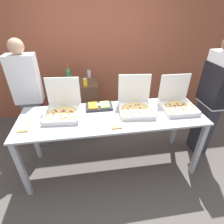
{
  "coord_description": "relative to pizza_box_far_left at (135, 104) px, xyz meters",
  "views": [
    {
      "loc": [
        -0.29,
        -1.9,
        2.15
      ],
      "look_at": [
        0.0,
        0.0,
        0.96
      ],
      "focal_mm": 28.0,
      "sensor_mm": 36.0,
      "label": 1
    }
  ],
  "objects": [
    {
      "name": "pizza_box_far_left",
      "position": [
        0.0,
        0.0,
        0.0
      ],
      "size": [
        0.49,
        0.5,
        0.44
      ],
      "rotation": [
        0.0,
        0.0,
        -0.1
      ],
      "color": "white",
      "rests_on": "buffet_table"
    },
    {
      "name": "pizza_box_far_right",
      "position": [
        -0.97,
        0.04,
        -0.0
      ],
      "size": [
        0.48,
        0.49,
        0.44
      ],
      "rotation": [
        0.0,
        0.0,
        -0.08
      ],
      "color": "white",
      "rests_on": "buffet_table"
    },
    {
      "name": "paper_plate_front_center",
      "position": [
        -1.39,
        -0.23,
        -0.07
      ],
      "size": [
        0.23,
        0.23,
        0.03
      ],
      "color": "white",
      "rests_on": "buffet_table"
    },
    {
      "name": "paper_plate_front_right",
      "position": [
        -0.32,
        -0.33,
        -0.07
      ],
      "size": [
        0.22,
        0.22,
        0.03
      ],
      "color": "white",
      "rests_on": "buffet_table"
    },
    {
      "name": "person_server_vest",
      "position": [
        1.16,
        0.03,
        0.05
      ],
      "size": [
        0.24,
        0.42,
        1.83
      ],
      "rotation": [
        0.0,
        0.0,
        1.57
      ],
      "color": "#2D2D38",
      "rests_on": "ground_plane"
    },
    {
      "name": "soda_can_silver",
      "position": [
        -0.58,
        1.07,
        0.09
      ],
      "size": [
        0.07,
        0.07,
        0.12
      ],
      "color": "silver",
      "rests_on": "sideboard_podium"
    },
    {
      "name": "soda_bottle",
      "position": [
        -0.92,
        0.85,
        0.16
      ],
      "size": [
        0.09,
        0.09,
        0.31
      ],
      "color": "#2D6638",
      "rests_on": "sideboard_podium"
    },
    {
      "name": "pizza_box_near_right",
      "position": [
        0.59,
        -0.03,
        -0.0
      ],
      "size": [
        0.43,
        0.45,
        0.42
      ],
      "rotation": [
        0.0,
        0.0,
        -0.02
      ],
      "color": "white",
      "rests_on": "buffet_table"
    },
    {
      "name": "buffet_table",
      "position": [
        -0.34,
        -0.1,
        -0.19
      ],
      "size": [
        2.4,
        0.77,
        0.91
      ],
      "color": "#A8AAB2",
      "rests_on": "ground_plane"
    },
    {
      "name": "sideboard_podium",
      "position": [
        -0.83,
        0.86,
        -0.48
      ],
      "size": [
        0.75,
        0.52,
        1.02
      ],
      "color": "#4C3323",
      "rests_on": "ground_plane"
    },
    {
      "name": "ground_plane",
      "position": [
        -0.34,
        -0.1,
        -0.99
      ],
      "size": [
        16.0,
        16.0,
        0.0
      ],
      "primitive_type": "plane",
      "color": "#514C47"
    },
    {
      "name": "person_guest_plaid",
      "position": [
        -1.52,
        0.59,
        -0.05
      ],
      "size": [
        0.4,
        0.22,
        1.78
      ],
      "rotation": [
        0.0,
        0.0,
        3.14
      ],
      "color": "slate",
      "rests_on": "ground_plane"
    },
    {
      "name": "veggie_tray",
      "position": [
        -0.49,
        0.13,
        -0.06
      ],
      "size": [
        0.37,
        0.23,
        0.05
      ],
      "color": "#28282D",
      "rests_on": "buffet_table"
    },
    {
      "name": "brick_wall_behind",
      "position": [
        -0.34,
        1.6,
        0.41
      ],
      "size": [
        10.0,
        0.06,
        2.8
      ],
      "color": "#9E5138",
      "rests_on": "ground_plane"
    },
    {
      "name": "soda_can_colored",
      "position": [
        -0.65,
        0.68,
        0.09
      ],
      "size": [
        0.07,
        0.07,
        0.12
      ],
      "color": "gold",
      "rests_on": "sideboard_podium"
    }
  ]
}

